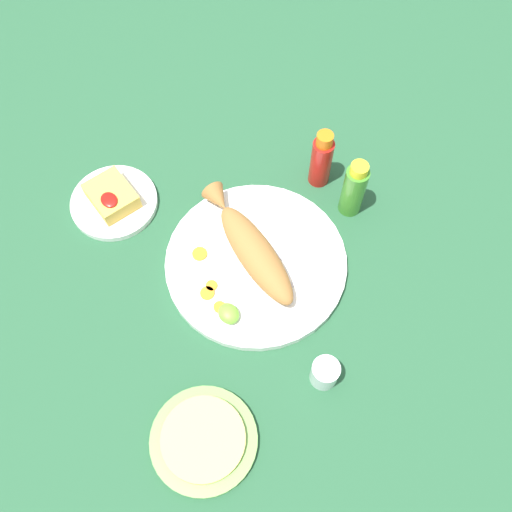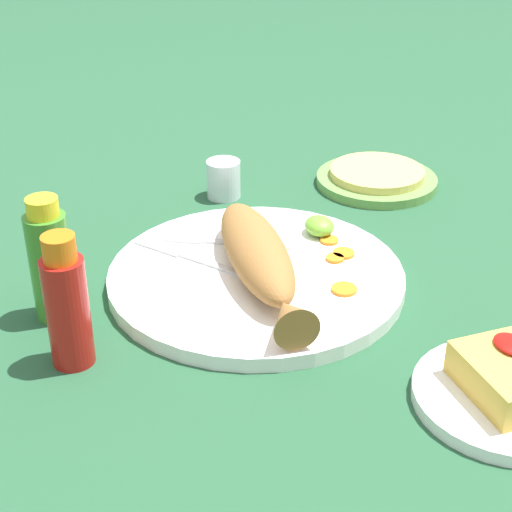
{
  "view_description": "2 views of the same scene",
  "coord_description": "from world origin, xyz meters",
  "px_view_note": "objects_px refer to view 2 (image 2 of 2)",
  "views": [
    {
      "loc": [
        0.4,
        -0.3,
        1.02
      ],
      "look_at": [
        0.0,
        0.0,
        0.04
      ],
      "focal_mm": 40.0,
      "sensor_mm": 36.0,
      "label": 1
    },
    {
      "loc": [
        -0.77,
        0.28,
        0.49
      ],
      "look_at": [
        0.0,
        0.0,
        0.04
      ],
      "focal_mm": 55.0,
      "sensor_mm": 36.0,
      "label": 2
    }
  ],
  "objects_px": {
    "side_plate_fries": "(506,397)",
    "tortilla_plate": "(376,180)",
    "fork_far": "(210,241)",
    "hot_sauce_bottle_red": "(67,306)",
    "fork_near": "(187,256)",
    "salt_cup": "(224,181)",
    "main_plate": "(256,277)",
    "fried_fish": "(260,258)",
    "hot_sauce_bottle_green": "(50,262)"
  },
  "relations": [
    {
      "from": "hot_sauce_bottle_red",
      "to": "salt_cup",
      "type": "height_order",
      "value": "hot_sauce_bottle_red"
    },
    {
      "from": "hot_sauce_bottle_red",
      "to": "tortilla_plate",
      "type": "bearing_deg",
      "value": -59.42
    },
    {
      "from": "main_plate",
      "to": "fried_fish",
      "type": "distance_m",
      "value": 0.04
    },
    {
      "from": "main_plate",
      "to": "hot_sauce_bottle_green",
      "type": "bearing_deg",
      "value": 87.37
    },
    {
      "from": "fork_near",
      "to": "fried_fish",
      "type": "bearing_deg",
      "value": -176.35
    },
    {
      "from": "salt_cup",
      "to": "fork_far",
      "type": "bearing_deg",
      "value": 156.71
    },
    {
      "from": "side_plate_fries",
      "to": "tortilla_plate",
      "type": "bearing_deg",
      "value": -13.71
    },
    {
      "from": "salt_cup",
      "to": "tortilla_plate",
      "type": "xyz_separation_m",
      "value": [
        -0.04,
        -0.23,
        -0.02
      ]
    },
    {
      "from": "hot_sauce_bottle_green",
      "to": "side_plate_fries",
      "type": "xyz_separation_m",
      "value": [
        -0.3,
        -0.39,
        -0.06
      ]
    },
    {
      "from": "fried_fish",
      "to": "fork_near",
      "type": "height_order",
      "value": "fried_fish"
    },
    {
      "from": "fried_fish",
      "to": "side_plate_fries",
      "type": "height_order",
      "value": "fried_fish"
    },
    {
      "from": "fork_near",
      "to": "hot_sauce_bottle_green",
      "type": "distance_m",
      "value": 0.18
    },
    {
      "from": "main_plate",
      "to": "fork_near",
      "type": "relative_size",
      "value": 2.3
    },
    {
      "from": "salt_cup",
      "to": "fried_fish",
      "type": "bearing_deg",
      "value": 171.26
    },
    {
      "from": "fork_far",
      "to": "side_plate_fries",
      "type": "distance_m",
      "value": 0.42
    },
    {
      "from": "fork_near",
      "to": "tortilla_plate",
      "type": "bearing_deg",
      "value": -102.99
    },
    {
      "from": "hot_sauce_bottle_red",
      "to": "side_plate_fries",
      "type": "height_order",
      "value": "hot_sauce_bottle_red"
    },
    {
      "from": "main_plate",
      "to": "fried_fish",
      "type": "height_order",
      "value": "fried_fish"
    },
    {
      "from": "side_plate_fries",
      "to": "main_plate",
      "type": "bearing_deg",
      "value": 27.33
    },
    {
      "from": "fried_fish",
      "to": "hot_sauce_bottle_red",
      "type": "height_order",
      "value": "hot_sauce_bottle_red"
    },
    {
      "from": "tortilla_plate",
      "to": "fried_fish",
      "type": "bearing_deg",
      "value": 130.18
    },
    {
      "from": "main_plate",
      "to": "tortilla_plate",
      "type": "distance_m",
      "value": 0.35
    },
    {
      "from": "side_plate_fries",
      "to": "tortilla_plate",
      "type": "height_order",
      "value": "same"
    },
    {
      "from": "side_plate_fries",
      "to": "fork_far",
      "type": "bearing_deg",
      "value": 25.61
    },
    {
      "from": "fried_fish",
      "to": "hot_sauce_bottle_green",
      "type": "height_order",
      "value": "hot_sauce_bottle_green"
    },
    {
      "from": "hot_sauce_bottle_red",
      "to": "salt_cup",
      "type": "xyz_separation_m",
      "value": [
        0.34,
        -0.27,
        -0.04
      ]
    },
    {
      "from": "fork_far",
      "to": "tortilla_plate",
      "type": "relative_size",
      "value": 0.91
    },
    {
      "from": "tortilla_plate",
      "to": "fork_near",
      "type": "bearing_deg",
      "value": 114.33
    },
    {
      "from": "salt_cup",
      "to": "tortilla_plate",
      "type": "distance_m",
      "value": 0.24
    },
    {
      "from": "fork_far",
      "to": "side_plate_fries",
      "type": "height_order",
      "value": "fork_far"
    },
    {
      "from": "fork_near",
      "to": "main_plate",
      "type": "bearing_deg",
      "value": -168.04
    },
    {
      "from": "fried_fish",
      "to": "fork_far",
      "type": "height_order",
      "value": "fried_fish"
    },
    {
      "from": "fork_near",
      "to": "tortilla_plate",
      "type": "distance_m",
      "value": 0.38
    },
    {
      "from": "salt_cup",
      "to": "tortilla_plate",
      "type": "relative_size",
      "value": 0.3
    },
    {
      "from": "tortilla_plate",
      "to": "side_plate_fries",
      "type": "bearing_deg",
      "value": 166.29
    },
    {
      "from": "fried_fish",
      "to": "fork_far",
      "type": "relative_size",
      "value": 1.77
    },
    {
      "from": "main_plate",
      "to": "side_plate_fries",
      "type": "distance_m",
      "value": 0.33
    },
    {
      "from": "hot_sauce_bottle_red",
      "to": "main_plate",
      "type": "bearing_deg",
      "value": -70.17
    },
    {
      "from": "main_plate",
      "to": "side_plate_fries",
      "type": "xyz_separation_m",
      "value": [
        -0.29,
        -0.15,
        -0.0
      ]
    },
    {
      "from": "hot_sauce_bottle_green",
      "to": "hot_sauce_bottle_red",
      "type": "bearing_deg",
      "value": -176.91
    },
    {
      "from": "hot_sauce_bottle_green",
      "to": "fried_fish",
      "type": "bearing_deg",
      "value": -97.05
    },
    {
      "from": "fork_far",
      "to": "salt_cup",
      "type": "relative_size",
      "value": 2.99
    },
    {
      "from": "fried_fish",
      "to": "fork_near",
      "type": "relative_size",
      "value": 1.92
    },
    {
      "from": "main_plate",
      "to": "salt_cup",
      "type": "relative_size",
      "value": 6.35
    },
    {
      "from": "fried_fish",
      "to": "hot_sauce_bottle_green",
      "type": "distance_m",
      "value": 0.24
    },
    {
      "from": "fork_far",
      "to": "main_plate",
      "type": "bearing_deg",
      "value": 138.85
    },
    {
      "from": "fried_fish",
      "to": "main_plate",
      "type": "bearing_deg",
      "value": 0.0
    },
    {
      "from": "main_plate",
      "to": "tortilla_plate",
      "type": "xyz_separation_m",
      "value": [
        0.22,
        -0.27,
        -0.0
      ]
    },
    {
      "from": "hot_sauce_bottle_red",
      "to": "side_plate_fries",
      "type": "distance_m",
      "value": 0.44
    },
    {
      "from": "salt_cup",
      "to": "fork_near",
      "type": "bearing_deg",
      "value": 150.56
    }
  ]
}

